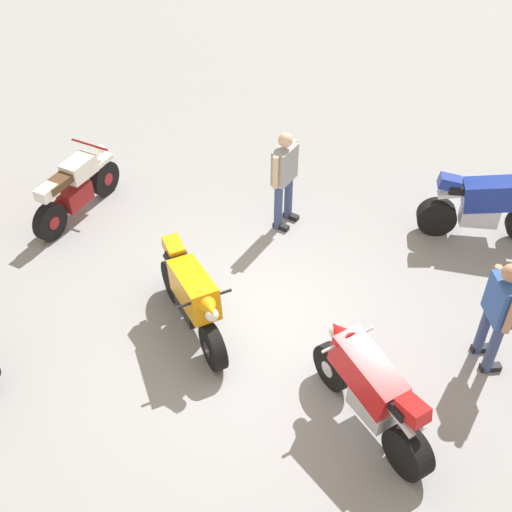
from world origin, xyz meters
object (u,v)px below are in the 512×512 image
Objects in this scene: motorcycle_red_sportbike at (370,390)px; person_in_blue_shirt at (498,310)px; motorcycle_blue_sportbike at (486,205)px; person_in_gray_shirt at (284,174)px; motorcycle_cream_vintage at (76,190)px; motorcycle_orange_sportbike at (192,296)px.

person_in_blue_shirt is at bearing -91.10° from motorcycle_red_sportbike.
motorcycle_red_sportbike is 0.82× the size of motorcycle_blue_sportbike.
person_in_gray_shirt is 1.01× the size of person_in_blue_shirt.
motorcycle_cream_vintage is (4.76, -3.23, -0.11)m from motorcycle_red_sportbike.
person_in_gray_shirt is 3.76m from person_in_blue_shirt.
person_in_blue_shirt is (-1.42, -1.18, 0.31)m from motorcycle_red_sportbike.
person_in_gray_shirt is (3.07, 0.19, 0.32)m from motorcycle_blue_sportbike.
motorcycle_blue_sportbike is (-1.60, -3.79, 0.00)m from motorcycle_red_sportbike.
motorcycle_cream_vintage is 3.34m from person_in_gray_shirt.
motorcycle_orange_sportbike is at bearing -86.44° from person_in_gray_shirt.
motorcycle_blue_sportbike is at bearing 89.23° from motorcycle_orange_sportbike.
person_in_gray_shirt is (1.47, -3.59, 0.32)m from motorcycle_red_sportbike.
motorcycle_orange_sportbike is 4.74m from motorcycle_blue_sportbike.
motorcycle_cream_vintage is at bearing -151.78° from person_in_gray_shirt.
motorcycle_red_sportbike reaches higher than motorcycle_cream_vintage.
motorcycle_blue_sportbike is (-3.90, -2.69, 0.00)m from motorcycle_orange_sportbike.
motorcycle_red_sportbike is 0.98× the size of person_in_gray_shirt.
motorcycle_orange_sportbike is 0.89× the size of motorcycle_cream_vintage.
motorcycle_blue_sportbike is 3.09m from person_in_gray_shirt.
person_in_blue_shirt is (-3.72, -0.09, 0.31)m from motorcycle_orange_sportbike.
motorcycle_orange_sportbike is at bearing -148.06° from motorcycle_blue_sportbike.
motorcycle_orange_sportbike is 3.26m from motorcycle_cream_vintage.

